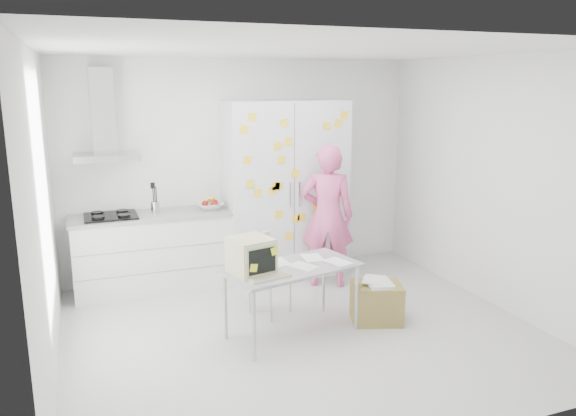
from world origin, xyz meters
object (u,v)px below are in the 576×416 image
object	(u,v)px
person	(327,216)
desk	(267,262)
chair	(265,269)
cardboard_box	(376,302)

from	to	relation	value
person	desk	world-z (taller)	person
chair	person	bearing A→B (deg)	0.19
desk	cardboard_box	distance (m)	1.32
desk	chair	size ratio (longest dim) A/B	1.66
desk	chair	world-z (taller)	desk
desk	cardboard_box	size ratio (longest dim) A/B	2.31
person	chair	size ratio (longest dim) A/B	2.03
cardboard_box	desk	bearing A→B (deg)	-179.62
chair	cardboard_box	world-z (taller)	chair
desk	person	bearing A→B (deg)	32.05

